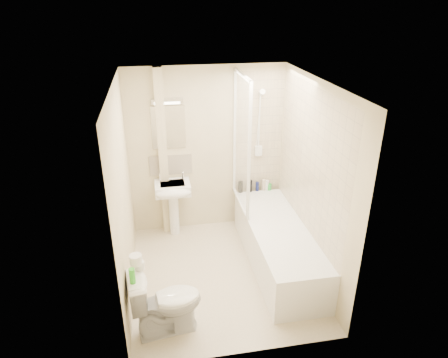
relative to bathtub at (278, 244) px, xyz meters
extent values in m
plane|color=beige|center=(-0.75, -0.11, -0.29)|extent=(2.50, 2.50, 0.00)
cube|color=beige|center=(-0.75, 1.14, 0.91)|extent=(2.20, 0.02, 2.40)
cube|color=beige|center=(-1.85, -0.11, 0.91)|extent=(0.02, 2.50, 2.40)
cube|color=beige|center=(0.35, -0.11, 0.91)|extent=(0.02, 2.50, 2.40)
cube|color=white|center=(-0.75, -0.11, 2.11)|extent=(2.20, 2.50, 0.02)
cube|color=beige|center=(0.00, 1.13, 1.14)|extent=(0.70, 0.01, 1.75)
cube|color=beige|center=(0.34, 0.00, 1.14)|extent=(0.01, 2.10, 1.75)
cube|color=beige|center=(-1.37, 1.08, 0.91)|extent=(0.12, 0.12, 2.40)
cube|color=beige|center=(-1.27, 1.13, 0.74)|extent=(0.60, 0.02, 0.30)
cube|color=white|center=(-1.27, 1.13, 1.29)|extent=(0.46, 0.01, 0.60)
cube|color=silver|center=(-1.27, 1.11, 1.66)|extent=(0.42, 0.07, 0.07)
cube|color=white|center=(0.00, 0.00, -0.01)|extent=(0.70, 2.10, 0.55)
cube|color=white|center=(0.00, 0.00, 0.21)|extent=(0.56, 1.96, 0.05)
cube|color=white|center=(-0.35, 0.69, 1.16)|extent=(0.01, 0.90, 1.80)
cube|color=white|center=(-0.35, 1.12, 1.16)|extent=(0.04, 0.04, 1.80)
cube|color=white|center=(-0.35, 0.24, 1.16)|extent=(0.04, 0.04, 1.80)
cube|color=white|center=(-0.35, 0.69, 2.04)|extent=(0.04, 0.90, 0.04)
cube|color=white|center=(-0.35, 0.69, 0.28)|extent=(0.04, 0.90, 0.03)
cylinder|color=white|center=(0.00, 1.11, 1.26)|extent=(0.02, 0.02, 0.90)
cylinder|color=white|center=(0.00, 1.11, 0.81)|extent=(0.05, 0.05, 0.02)
cylinder|color=white|center=(0.00, 1.11, 1.71)|extent=(0.05, 0.05, 0.02)
cylinder|color=white|center=(0.00, 1.04, 1.74)|extent=(0.08, 0.11, 0.11)
cube|color=white|center=(0.00, 1.10, 0.88)|extent=(0.10, 0.05, 0.14)
cylinder|color=white|center=(-0.02, 1.08, 1.31)|extent=(0.01, 0.13, 0.84)
cylinder|color=white|center=(-1.27, 0.97, 0.04)|extent=(0.14, 0.14, 0.66)
cube|color=white|center=(-1.27, 0.94, 0.47)|extent=(0.49, 0.38, 0.15)
ellipsoid|color=white|center=(-1.27, 0.77, 0.47)|extent=(0.49, 0.21, 0.15)
cube|color=silver|center=(-1.27, 0.94, 0.52)|extent=(0.34, 0.25, 0.04)
cylinder|color=white|center=(-1.43, 1.05, 0.59)|extent=(0.03, 0.03, 0.10)
cylinder|color=white|center=(-1.11, 1.05, 0.59)|extent=(0.03, 0.03, 0.10)
sphere|color=white|center=(-1.43, 1.05, 0.64)|extent=(0.04, 0.04, 0.04)
sphere|color=white|center=(-1.11, 1.05, 0.64)|extent=(0.04, 0.04, 0.04)
cylinder|color=black|center=(-0.27, 1.05, 0.35)|extent=(0.07, 0.07, 0.17)
cylinder|color=black|center=(-0.12, 1.05, 0.35)|extent=(0.07, 0.07, 0.18)
cylinder|color=#121951|center=(-0.01, 1.05, 0.33)|extent=(0.05, 0.05, 0.14)
cylinder|color=beige|center=(0.09, 1.05, 0.35)|extent=(0.05, 0.05, 0.17)
cylinder|color=white|center=(0.14, 1.05, 0.34)|extent=(0.06, 0.06, 0.15)
cylinder|color=green|center=(0.17, 1.05, 0.31)|extent=(0.07, 0.07, 0.10)
imported|color=white|center=(-1.47, -0.91, 0.08)|extent=(0.60, 0.83, 0.73)
cylinder|color=white|center=(-1.70, -0.81, 0.49)|extent=(0.10, 0.10, 0.09)
cylinder|color=white|center=(-1.73, -0.84, 0.58)|extent=(0.12, 0.12, 0.10)
cylinder|color=green|center=(-1.76, -1.01, 0.52)|extent=(0.06, 0.06, 0.16)
camera|label=1|loc=(-1.45, -4.14, 2.92)|focal=32.00mm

